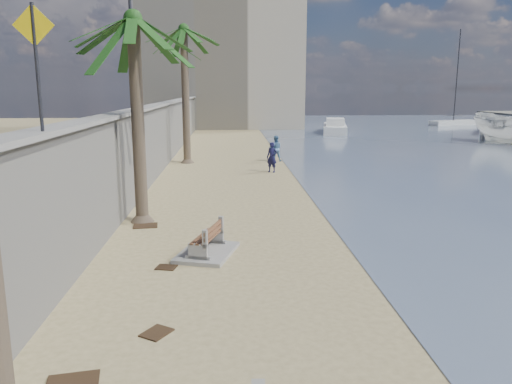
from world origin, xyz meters
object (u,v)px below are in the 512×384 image
yacht_near (504,128)px  bench_far (207,242)px  person_a (272,155)px  person_b (275,147)px  yacht_far (335,129)px  palm_mid (133,21)px  palm_back (184,31)px  sailboat_west (453,122)px

yacht_near → bench_far: bearing=174.8°
person_a → yacht_near: person_a is taller
bench_far → yacht_near: bearing=52.2°
person_b → yacht_near: 33.07m
yacht_far → palm_mid: bearing=169.2°
palm_mid → palm_back: 13.70m
palm_mid → yacht_near: 47.29m
palm_mid → palm_back: size_ratio=0.86×
person_a → person_b: (0.57, 4.03, -0.05)m
yacht_near → sailboat_west: (-1.22, 9.21, 0.02)m
yacht_far → person_a: bearing=171.8°
person_a → yacht_far: 25.94m
person_b → yacht_far: 21.97m
sailboat_west → palm_mid: bearing=-125.0°
palm_mid → person_a: 12.55m
bench_far → person_b: person_b is taller
yacht_far → sailboat_west: bearing=-49.8°
palm_back → person_a: (4.84, -3.71, -6.75)m
bench_far → person_b: size_ratio=1.27×
person_a → yacht_far: person_a is taller
yacht_near → yacht_far: (-17.91, -0.05, 0.00)m
palm_mid → person_b: bearing=67.3°
bench_far → person_a: 13.82m
yacht_near → yacht_far: 17.91m
palm_back → yacht_near: size_ratio=0.71×
bench_far → palm_back: bearing=96.3°
bench_far → sailboat_west: (28.25, 47.21, 0.01)m
palm_mid → sailboat_west: sailboat_west is taller
yacht_near → yacht_far: same height
yacht_far → yacht_near: bearing=-78.6°
person_b → sailboat_west: bearing=-129.6°
yacht_near → yacht_far: size_ratio=1.52×
person_a → sailboat_west: size_ratio=0.16×
bench_far → yacht_far: bearing=73.0°
bench_far → palm_back: palm_back is taller
person_b → yacht_far: (8.05, 20.43, -0.53)m
person_a → sailboat_west: 42.17m
bench_far → yacht_near: (29.48, 38.00, -0.01)m
bench_far → palm_mid: bearing=123.2°
bench_far → palm_mid: size_ratio=0.30×
bench_far → yacht_near: yacht_near is taller
bench_far → palm_back: (-1.89, 17.20, 7.33)m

